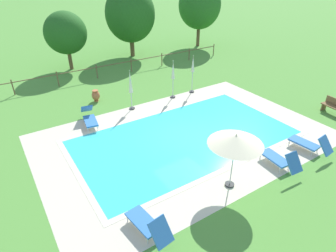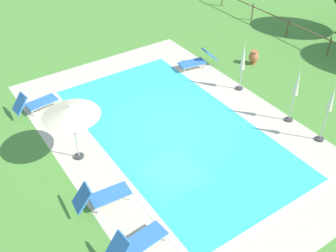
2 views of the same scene
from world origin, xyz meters
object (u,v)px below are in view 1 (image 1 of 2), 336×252
Objects in this scene: patio_umbrella_closed_row_mid_west at (130,85)px; patio_umbrella_closed_row_centre at (173,74)px; sun_lounger_north_near_steps at (310,144)px; tree_west_mid at (66,33)px; terracotta_urn_near_fence at (96,95)px; sun_lounger_north_end at (280,159)px; sun_lounger_north_mid at (148,225)px; wooden_bench_lawn_side at (336,107)px; tree_far_west at (200,5)px; tree_east_mid at (130,14)px; patio_umbrella_closed_row_west at (193,69)px; sun_lounger_north_far at (89,117)px; patio_umbrella_open_foreground at (236,140)px.

patio_umbrella_closed_row_centre reaches higher than patio_umbrella_closed_row_mid_west.
tree_west_mid is (-5.69, 17.56, 2.47)m from sun_lounger_north_near_steps.
patio_umbrella_closed_row_centre is at bearing -26.05° from terracotta_urn_near_fence.
sun_lounger_north_near_steps is 2.63× the size of terracotta_urn_near_fence.
sun_lounger_north_end is 18.13m from tree_west_mid.
sun_lounger_north_mid is 1.24× the size of wooden_bench_lawn_side.
tree_far_west is at bearing 28.31° from terracotta_urn_near_fence.
wooden_bench_lawn_side is at bearing -36.25° from patio_umbrella_closed_row_mid_west.
sun_lounger_north_near_steps is 8.66m from patio_umbrella_closed_row_centre.
tree_east_mid reaches higher than terracotta_urn_near_fence.
patio_umbrella_closed_row_mid_west is at bearing -142.26° from tree_far_west.
patio_umbrella_closed_row_west is 8.59m from wooden_bench_lawn_side.
sun_lounger_north_near_steps reaches higher than terracotta_urn_near_fence.
tree_far_west is 1.40× the size of tree_west_mid.
sun_lounger_north_mid is 0.31× the size of tree_east_mid.
patio_umbrella_closed_row_mid_west is at bearing -178.74° from patio_umbrella_closed_row_west.
wooden_bench_lawn_side is 17.18m from tree_far_west.
sun_lounger_north_far is at bearing 124.23° from sun_lounger_north_end.
tree_west_mid is (-5.35, 9.15, 1.23)m from patio_umbrella_closed_row_west.
sun_lounger_north_near_steps is 0.30× the size of tree_far_west.
patio_umbrella_closed_row_centre is 9.52m from wooden_bench_lawn_side.
sun_lounger_north_end is 8.85m from patio_umbrella_closed_row_mid_west.
patio_umbrella_closed_row_centre is (-1.55, -0.03, -0.07)m from patio_umbrella_closed_row_west.
sun_lounger_north_near_steps is at bearing -59.35° from terracotta_urn_near_fence.
sun_lounger_north_mid is 1.01× the size of sun_lounger_north_end.
sun_lounger_north_mid is at bearing -115.28° from tree_east_mid.
sun_lounger_north_mid is 9.13m from patio_umbrella_closed_row_mid_west.
sun_lounger_north_near_steps is at bearing -90.73° from tree_east_mid.
terracotta_urn_near_fence is at bearing -94.33° from tree_west_mid.
tree_far_west is at bearing 79.36° from wooden_bench_lawn_side.
sun_lounger_north_end is 0.31× the size of tree_east_mid.
patio_umbrella_closed_row_west is 1.55m from patio_umbrella_closed_row_centre.
wooden_bench_lawn_side is 17.69m from tree_east_mid.
sun_lounger_north_far is 2.95m from patio_umbrella_closed_row_mid_west.
tree_west_mid reaches higher than terracotta_urn_near_fence.
sun_lounger_north_end is 1.22× the size of wooden_bench_lawn_side.
patio_umbrella_open_foreground is at bearing -124.78° from tree_far_west.
patio_umbrella_closed_row_mid_west is at bearing 107.99° from sun_lounger_north_end.
sun_lounger_north_far is 18.55m from tree_far_west.
sun_lounger_north_far is 10.13m from tree_west_mid.
patio_umbrella_closed_row_centre is at bearing 52.09° from sun_lounger_north_mid.
sun_lounger_north_near_steps is 19.85m from tree_far_west.
patio_umbrella_closed_row_west is 12.67m from tree_far_west.
patio_umbrella_open_foreground is at bearing -81.32° from terracotta_urn_near_fence.
patio_umbrella_open_foreground is at bearing -88.77° from patio_umbrella_closed_row_mid_west.
patio_umbrella_closed_row_mid_west is (-4.49, -0.10, -0.13)m from patio_umbrella_closed_row_west.
patio_umbrella_closed_row_centre is 10.03m from tree_west_mid.
sun_lounger_north_end is 0.75× the size of patio_umbrella_closed_row_west.
patio_umbrella_closed_row_west is (4.32, 8.16, -0.46)m from patio_umbrella_open_foreground.
sun_lounger_north_mid is 0.82× the size of patio_umbrella_open_foreground.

